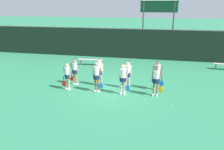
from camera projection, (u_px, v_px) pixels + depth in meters
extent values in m
plane|color=#2D7F56|center=(112.00, 90.00, 13.07)|extent=(140.00, 140.00, 0.00)
cube|color=black|center=(130.00, 44.00, 20.09)|extent=(60.00, 0.06, 2.70)
cube|color=slate|center=(130.00, 29.00, 19.66)|extent=(60.00, 0.08, 0.08)
cylinder|color=#515156|center=(143.00, 28.00, 20.62)|extent=(0.14, 0.14, 5.40)
cylinder|color=#515156|center=(173.00, 29.00, 20.08)|extent=(0.14, 0.14, 5.40)
cube|color=#0F3823|center=(159.00, 5.00, 19.71)|extent=(3.35, 0.12, 1.26)
cube|color=#B2B2B7|center=(90.00, 60.00, 18.16)|extent=(2.09, 0.55, 0.04)
cylinder|color=slate|center=(101.00, 62.00, 18.26)|extent=(0.06, 0.06, 0.44)
cylinder|color=slate|center=(100.00, 63.00, 18.02)|extent=(0.06, 0.06, 0.44)
cylinder|color=slate|center=(81.00, 62.00, 18.45)|extent=(0.06, 0.06, 0.44)
cylinder|color=slate|center=(80.00, 63.00, 18.21)|extent=(0.06, 0.06, 0.44)
cylinder|color=slate|center=(216.00, 66.00, 17.20)|extent=(0.06, 0.06, 0.43)
cylinder|color=slate|center=(216.00, 67.00, 16.97)|extent=(0.06, 0.06, 0.43)
cylinder|color=tan|center=(69.00, 84.00, 12.94)|extent=(0.10, 0.10, 0.76)
cylinder|color=tan|center=(67.00, 83.00, 12.99)|extent=(0.10, 0.10, 0.76)
cube|color=white|center=(69.00, 89.00, 13.01)|extent=(0.15, 0.26, 0.09)
cube|color=white|center=(67.00, 89.00, 13.07)|extent=(0.15, 0.26, 0.09)
cylinder|color=#192347|center=(67.00, 76.00, 12.82)|extent=(0.33, 0.33, 0.24)
cylinder|color=white|center=(67.00, 72.00, 12.75)|extent=(0.28, 0.28, 0.63)
sphere|color=tan|center=(67.00, 66.00, 12.62)|extent=(0.20, 0.20, 0.20)
sphere|color=#D8B772|center=(67.00, 65.00, 12.63)|extent=(0.18, 0.18, 0.18)
cylinder|color=tan|center=(65.00, 72.00, 12.82)|extent=(0.21, 0.11, 0.60)
cylinder|color=tan|center=(70.00, 73.00, 12.69)|extent=(0.08, 0.08, 0.60)
cylinder|color=black|center=(64.00, 78.00, 12.95)|extent=(0.03, 0.03, 0.28)
ellipsoid|color=red|center=(64.00, 84.00, 13.05)|extent=(0.28, 0.03, 0.39)
cylinder|color=#8C664C|center=(98.00, 85.00, 12.60)|extent=(0.10, 0.10, 0.83)
cylinder|color=#8C664C|center=(95.00, 85.00, 12.67)|extent=(0.10, 0.10, 0.83)
cube|color=white|center=(98.00, 91.00, 12.69)|extent=(0.16, 0.26, 0.09)
cube|color=white|center=(95.00, 91.00, 12.76)|extent=(0.16, 0.26, 0.09)
cylinder|color=#192347|center=(97.00, 77.00, 12.48)|extent=(0.39, 0.39, 0.25)
cylinder|color=white|center=(97.00, 72.00, 12.39)|extent=(0.34, 0.34, 0.70)
sphere|color=#8C664C|center=(96.00, 65.00, 12.25)|extent=(0.20, 0.20, 0.20)
sphere|color=#D8B772|center=(96.00, 64.00, 12.26)|extent=(0.18, 0.18, 0.18)
cylinder|color=#8C664C|center=(100.00, 73.00, 12.32)|extent=(0.22, 0.12, 0.67)
cylinder|color=#8C664C|center=(93.00, 72.00, 12.47)|extent=(0.08, 0.08, 0.67)
cylinder|color=black|center=(101.00, 80.00, 12.40)|extent=(0.03, 0.03, 0.27)
ellipsoid|color=blue|center=(101.00, 86.00, 12.50)|extent=(0.26, 0.03, 0.37)
cylinder|color=beige|center=(124.00, 88.00, 12.24)|extent=(0.10, 0.10, 0.83)
cylinder|color=beige|center=(121.00, 87.00, 12.29)|extent=(0.10, 0.10, 0.83)
cube|color=white|center=(124.00, 94.00, 12.33)|extent=(0.13, 0.25, 0.09)
cube|color=white|center=(121.00, 93.00, 12.38)|extent=(0.13, 0.25, 0.09)
cylinder|color=#192347|center=(123.00, 79.00, 12.11)|extent=(0.38, 0.38, 0.22)
cylinder|color=white|center=(123.00, 75.00, 12.03)|extent=(0.33, 0.33, 0.68)
sphere|color=beige|center=(123.00, 67.00, 11.89)|extent=(0.23, 0.23, 0.23)
sphere|color=olive|center=(123.00, 66.00, 11.90)|extent=(0.21, 0.21, 0.21)
cylinder|color=beige|center=(127.00, 75.00, 11.98)|extent=(0.21, 0.09, 0.65)
cylinder|color=beige|center=(120.00, 75.00, 12.09)|extent=(0.08, 0.08, 0.64)
cylinder|color=black|center=(128.00, 82.00, 12.06)|extent=(0.03, 0.03, 0.27)
ellipsoid|color=blue|center=(128.00, 88.00, 12.16)|extent=(0.27, 0.03, 0.37)
cylinder|color=#8C664C|center=(157.00, 89.00, 12.06)|extent=(0.10, 0.10, 0.82)
cylinder|color=#8C664C|center=(154.00, 89.00, 12.09)|extent=(0.10, 0.10, 0.82)
cube|color=white|center=(157.00, 95.00, 12.14)|extent=(0.11, 0.24, 0.09)
cube|color=white|center=(153.00, 95.00, 12.18)|extent=(0.11, 0.24, 0.09)
cylinder|color=#192347|center=(156.00, 80.00, 11.92)|extent=(0.40, 0.40, 0.25)
cylinder|color=white|center=(156.00, 76.00, 11.84)|extent=(0.35, 0.35, 0.66)
sphere|color=#8C664C|center=(157.00, 68.00, 11.71)|extent=(0.23, 0.23, 0.23)
sphere|color=black|center=(157.00, 68.00, 11.72)|extent=(0.21, 0.21, 0.21)
cylinder|color=#8C664C|center=(160.00, 77.00, 11.81)|extent=(0.21, 0.08, 0.63)
cylinder|color=#8C664C|center=(152.00, 76.00, 11.89)|extent=(0.08, 0.08, 0.63)
cylinder|color=black|center=(161.00, 84.00, 11.90)|extent=(0.03, 0.03, 0.27)
ellipsoid|color=orange|center=(161.00, 89.00, 12.00)|extent=(0.27, 0.03, 0.37)
cylinder|color=tan|center=(77.00, 79.00, 13.76)|extent=(0.10, 0.10, 0.78)
cylinder|color=tan|center=(74.00, 78.00, 13.81)|extent=(0.10, 0.10, 0.78)
cube|color=white|center=(77.00, 84.00, 13.84)|extent=(0.14, 0.25, 0.09)
cube|color=white|center=(74.00, 84.00, 13.89)|extent=(0.14, 0.25, 0.09)
cylinder|color=#192347|center=(75.00, 71.00, 13.63)|extent=(0.36, 0.36, 0.24)
cylinder|color=white|center=(75.00, 68.00, 13.56)|extent=(0.31, 0.31, 0.63)
sphere|color=tan|center=(74.00, 61.00, 13.43)|extent=(0.22, 0.22, 0.22)
sphere|color=#4C331E|center=(75.00, 61.00, 13.44)|extent=(0.20, 0.20, 0.20)
cylinder|color=tan|center=(72.00, 68.00, 13.63)|extent=(0.21, 0.10, 0.60)
cylinder|color=tan|center=(77.00, 68.00, 13.51)|extent=(0.08, 0.08, 0.60)
cylinder|color=black|center=(71.00, 74.00, 13.75)|extent=(0.03, 0.03, 0.26)
ellipsoid|color=red|center=(71.00, 78.00, 13.85)|extent=(0.31, 0.03, 0.36)
cylinder|color=beige|center=(101.00, 80.00, 13.59)|extent=(0.10, 0.10, 0.79)
cylinder|color=beige|center=(98.00, 80.00, 13.60)|extent=(0.10, 0.10, 0.79)
cube|color=white|center=(101.00, 85.00, 13.67)|extent=(0.15, 0.25, 0.09)
cube|color=white|center=(99.00, 85.00, 13.68)|extent=(0.15, 0.25, 0.09)
cylinder|color=#192347|center=(100.00, 72.00, 13.44)|extent=(0.34, 0.34, 0.22)
cylinder|color=white|center=(100.00, 69.00, 13.37)|extent=(0.30, 0.30, 0.64)
sphere|color=beige|center=(99.00, 62.00, 13.23)|extent=(0.21, 0.21, 0.21)
sphere|color=#4C331E|center=(99.00, 61.00, 13.25)|extent=(0.20, 0.20, 0.20)
cylinder|color=beige|center=(97.00, 69.00, 13.38)|extent=(0.21, 0.11, 0.61)
cylinder|color=beige|center=(103.00, 69.00, 13.36)|extent=(0.08, 0.08, 0.61)
cylinder|color=black|center=(95.00, 75.00, 13.49)|extent=(0.03, 0.03, 0.28)
ellipsoid|color=orange|center=(95.00, 80.00, 13.60)|extent=(0.26, 0.03, 0.39)
cylinder|color=beige|center=(129.00, 82.00, 13.09)|extent=(0.10, 0.10, 0.81)
cylinder|color=beige|center=(126.00, 82.00, 13.14)|extent=(0.10, 0.10, 0.81)
cube|color=white|center=(129.00, 88.00, 13.18)|extent=(0.13, 0.25, 0.09)
cube|color=white|center=(126.00, 88.00, 13.22)|extent=(0.13, 0.25, 0.09)
cylinder|color=#192347|center=(128.00, 74.00, 12.96)|extent=(0.35, 0.35, 0.23)
cylinder|color=white|center=(128.00, 70.00, 12.89)|extent=(0.30, 0.30, 0.66)
sphere|color=beige|center=(128.00, 63.00, 12.75)|extent=(0.22, 0.22, 0.22)
sphere|color=black|center=(128.00, 63.00, 12.76)|extent=(0.20, 0.20, 0.20)
cylinder|color=beige|center=(125.00, 70.00, 12.94)|extent=(0.21, 0.09, 0.63)
cylinder|color=beige|center=(131.00, 71.00, 12.84)|extent=(0.08, 0.08, 0.63)
cylinder|color=black|center=(123.00, 77.00, 13.07)|extent=(0.03, 0.03, 0.29)
ellipsoid|color=blue|center=(123.00, 82.00, 13.18)|extent=(0.29, 0.03, 0.40)
cylinder|color=#8C664C|center=(158.00, 83.00, 12.89)|extent=(0.10, 0.10, 0.84)
cylinder|color=#8C664C|center=(155.00, 83.00, 12.92)|extent=(0.10, 0.10, 0.84)
cube|color=white|center=(158.00, 89.00, 12.98)|extent=(0.12, 0.24, 0.09)
cube|color=white|center=(154.00, 89.00, 13.01)|extent=(0.12, 0.24, 0.09)
cylinder|color=#192347|center=(157.00, 75.00, 12.75)|extent=(0.40, 0.40, 0.22)
cylinder|color=white|center=(157.00, 71.00, 12.67)|extent=(0.35, 0.35, 0.70)
sphere|color=#8C664C|center=(158.00, 63.00, 12.52)|extent=(0.20, 0.20, 0.20)
sphere|color=black|center=(158.00, 63.00, 12.54)|extent=(0.18, 0.18, 0.18)
cylinder|color=#8C664C|center=(161.00, 71.00, 12.64)|extent=(0.22, 0.09, 0.67)
cylinder|color=#8C664C|center=(154.00, 71.00, 12.70)|extent=(0.08, 0.08, 0.67)
cylinder|color=black|center=(162.00, 78.00, 12.74)|extent=(0.03, 0.03, 0.26)
ellipsoid|color=blue|center=(161.00, 83.00, 12.84)|extent=(0.29, 0.03, 0.37)
sphere|color=#CCE033|center=(145.00, 100.00, 11.55)|extent=(0.07, 0.07, 0.07)
sphere|color=#CCE033|center=(171.00, 106.00, 10.93)|extent=(0.07, 0.07, 0.07)
sphere|color=#CCE033|center=(66.00, 82.00, 14.19)|extent=(0.07, 0.07, 0.07)
sphere|color=#CCE033|center=(149.00, 85.00, 13.63)|extent=(0.07, 0.07, 0.07)
sphere|color=#CCE033|center=(113.00, 98.00, 11.83)|extent=(0.07, 0.07, 0.07)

